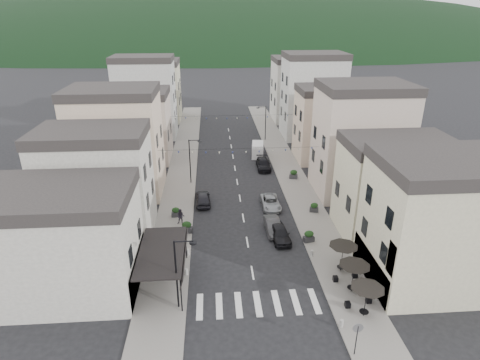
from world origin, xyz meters
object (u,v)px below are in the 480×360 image
Objects in this scene: parked_car_e at (203,198)px; delivery_van at (258,149)px; parked_car_d at (263,164)px; pedestrian_a at (164,240)px; parked_car_b at (273,226)px; parked_car_c at (271,202)px; parked_car_a at (280,233)px; pedestrian_b at (181,217)px.

delivery_van reaches higher than parked_car_e.
parked_car_d is at bearing -132.01° from parked_car_e.
delivery_van is at bearing 64.21° from pedestrian_a.
parked_car_d is at bearing -81.11° from delivery_van.
parked_car_c is (0.55, 5.50, -0.05)m from parked_car_b.
pedestrian_a reaches higher than parked_car_b.
parked_car_e reaches higher than parked_car_c.
parked_car_c is 13.96m from pedestrian_a.
parked_car_c is at bearing 82.64° from parked_car_b.
parked_car_a is 2.15× the size of pedestrian_a.
parked_car_a is at bearing -91.42° from parked_car_c.
delivery_van is 28.56m from pedestrian_a.
parked_car_a is 1.65m from parked_car_b.
parked_car_b is 0.86× the size of parked_car_d.
parked_car_c is (0.08, 7.09, -0.09)m from parked_car_a.
delivery_van is at bearing -120.55° from parked_car_e.
parked_car_c is 10.61m from pedestrian_b.
pedestrian_a reaches higher than parked_car_c.
pedestrian_b is (-10.78, -15.62, 0.29)m from parked_car_d.
parked_car_c is 0.97× the size of delivery_van.
parked_car_a reaches higher than parked_car_d.
parked_car_c is at bearing 165.60° from parked_car_e.
pedestrian_b is at bearing 165.74° from parked_car_b.
parked_car_a is 24.98m from delivery_van.
parked_car_d is 18.98m from pedestrian_b.
pedestrian_b is at bearing -162.22° from parked_car_c.
parked_car_b is at bearing -85.69° from delivery_van.
parked_car_c is at bearing 25.15° from pedestrian_b.
parked_car_a is 0.98× the size of parked_car_e.
parked_car_d is (1.28, 17.74, 0.01)m from parked_car_b.
pedestrian_b is at bearing 61.63° from parked_car_e.
parked_car_d is at bearing 84.23° from parked_car_b.
pedestrian_b is (-2.25, -4.87, 0.25)m from parked_car_e.
pedestrian_b reaches higher than parked_car_b.
parked_car_e is (-7.81, 1.49, 0.11)m from parked_car_c.
pedestrian_b is at bearing -123.91° from parked_car_d.
delivery_van is (-0.19, 5.64, 0.35)m from parked_car_d.
pedestrian_b reaches higher than parked_car_d.
pedestrian_a is at bearing -99.07° from pedestrian_b.
delivery_van is 2.35× the size of pedestrian_a.
parked_car_b is 2.37× the size of pedestrian_b.
parked_car_d is 2.75× the size of pedestrian_b.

